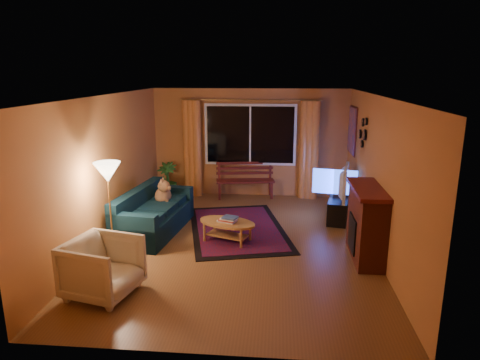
# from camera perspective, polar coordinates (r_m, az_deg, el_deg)

# --- Properties ---
(floor) EXTENTS (4.50, 6.00, 0.02)m
(floor) POSITION_cam_1_polar(r_m,az_deg,el_deg) (7.46, -0.21, -8.49)
(floor) COLOR brown
(floor) RESTS_ON ground
(ceiling) EXTENTS (4.50, 6.00, 0.02)m
(ceiling) POSITION_cam_1_polar(r_m,az_deg,el_deg) (6.88, -0.23, 11.23)
(ceiling) COLOR white
(ceiling) RESTS_ON ground
(wall_back) EXTENTS (4.50, 0.02, 2.50)m
(wall_back) POSITION_cam_1_polar(r_m,az_deg,el_deg) (10.01, 1.39, 4.95)
(wall_back) COLOR #C3793D
(wall_back) RESTS_ON ground
(wall_left) EXTENTS (0.02, 6.00, 2.50)m
(wall_left) POSITION_cam_1_polar(r_m,az_deg,el_deg) (7.61, -17.42, 1.28)
(wall_left) COLOR #C3793D
(wall_left) RESTS_ON ground
(wall_right) EXTENTS (0.02, 6.00, 2.50)m
(wall_right) POSITION_cam_1_polar(r_m,az_deg,el_deg) (7.22, 17.94, 0.55)
(wall_right) COLOR #C3793D
(wall_right) RESTS_ON ground
(window) EXTENTS (2.00, 0.02, 1.30)m
(window) POSITION_cam_1_polar(r_m,az_deg,el_deg) (9.91, 1.37, 6.03)
(window) COLOR black
(window) RESTS_ON wall_back
(curtain_rod) EXTENTS (3.20, 0.03, 0.03)m
(curtain_rod) POSITION_cam_1_polar(r_m,az_deg,el_deg) (9.78, 1.38, 10.64)
(curtain_rod) COLOR #BF8C3F
(curtain_rod) RESTS_ON wall_back
(curtain_left) EXTENTS (0.36, 0.36, 2.24)m
(curtain_left) POSITION_cam_1_polar(r_m,az_deg,el_deg) (10.08, -6.37, 4.19)
(curtain_left) COLOR orange
(curtain_left) RESTS_ON ground
(curtain_right) EXTENTS (0.36, 0.36, 2.24)m
(curtain_right) POSITION_cam_1_polar(r_m,az_deg,el_deg) (9.91, 9.16, 3.91)
(curtain_right) COLOR orange
(curtain_right) RESTS_ON ground
(bench) EXTENTS (1.38, 0.59, 0.40)m
(bench) POSITION_cam_1_polar(r_m,az_deg,el_deg) (9.99, 0.70, -1.23)
(bench) COLOR #521713
(bench) RESTS_ON ground
(potted_plant) EXTENTS (0.52, 0.52, 0.82)m
(potted_plant) POSITION_cam_1_polar(r_m,az_deg,el_deg) (10.12, -9.70, 0.01)
(potted_plant) COLOR #235B1E
(potted_plant) RESTS_ON ground
(sofa) EXTENTS (1.08, 2.06, 0.80)m
(sofa) POSITION_cam_1_polar(r_m,az_deg,el_deg) (7.97, -11.33, -4.11)
(sofa) COLOR black
(sofa) RESTS_ON ground
(dog) EXTENTS (0.36, 0.49, 0.52)m
(dog) POSITION_cam_1_polar(r_m,az_deg,el_deg) (8.29, -10.24, -1.47)
(dog) COLOR #986842
(dog) RESTS_ON sofa
(armchair) EXTENTS (0.95, 0.99, 0.85)m
(armchair) POSITION_cam_1_polar(r_m,az_deg,el_deg) (5.97, -17.85, -10.72)
(armchair) COLOR beige
(armchair) RESTS_ON ground
(floor_lamp) EXTENTS (0.31, 0.31, 1.58)m
(floor_lamp) POSITION_cam_1_polar(r_m,az_deg,el_deg) (6.84, -16.88, -4.15)
(floor_lamp) COLOR #BF8C3F
(floor_lamp) RESTS_ON ground
(rug) EXTENTS (2.27, 2.99, 0.02)m
(rug) POSITION_cam_1_polar(r_m,az_deg,el_deg) (8.09, -0.36, -6.47)
(rug) COLOR maroon
(rug) RESTS_ON ground
(coffee_table) EXTENTS (1.31, 1.31, 0.37)m
(coffee_table) POSITION_cam_1_polar(r_m,az_deg,el_deg) (7.46, -1.71, -6.88)
(coffee_table) COLOR #B67C3B
(coffee_table) RESTS_ON ground
(tv_console) EXTENTS (0.56, 1.13, 0.45)m
(tv_console) POSITION_cam_1_polar(r_m,az_deg,el_deg) (8.78, 12.97, -3.65)
(tv_console) COLOR black
(tv_console) RESTS_ON ground
(television) EXTENTS (0.35, 1.09, 0.62)m
(television) POSITION_cam_1_polar(r_m,az_deg,el_deg) (8.63, 13.17, -0.26)
(television) COLOR black
(television) RESTS_ON tv_console
(fireplace) EXTENTS (0.40, 1.20, 1.10)m
(fireplace) POSITION_cam_1_polar(r_m,az_deg,el_deg) (7.00, 16.52, -5.76)
(fireplace) COLOR maroon
(fireplace) RESTS_ON ground
(mirror_cluster) EXTENTS (0.06, 0.60, 0.56)m
(mirror_cluster) POSITION_cam_1_polar(r_m,az_deg,el_deg) (8.36, 15.99, 6.35)
(mirror_cluster) COLOR black
(mirror_cluster) RESTS_ON wall_right
(painting) EXTENTS (0.04, 0.76, 0.96)m
(painting) POSITION_cam_1_polar(r_m,az_deg,el_deg) (9.51, 14.73, 6.43)
(painting) COLOR #D15732
(painting) RESTS_ON wall_right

